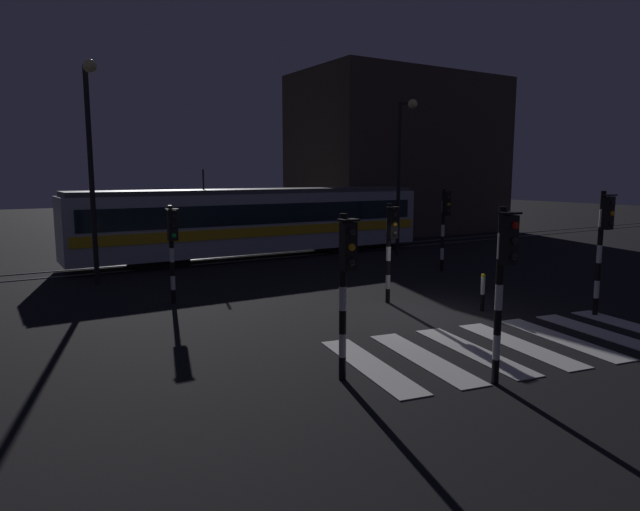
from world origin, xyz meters
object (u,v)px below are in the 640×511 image
Objects in this scene: traffic_light_corner_far_right at (445,218)px; traffic_light_kerb_mid_left at (504,269)px; tram at (257,221)px; traffic_light_corner_near_left at (346,272)px; street_lamp_trackside_right at (402,159)px; bollard_island_edge at (483,292)px; traffic_light_corner_far_left at (172,240)px; traffic_light_median_centre at (391,238)px; traffic_light_corner_near_right at (604,234)px; street_lamp_trackside_left at (91,148)px.

traffic_light_kerb_mid_left is (-7.96, -9.77, 0.02)m from traffic_light_corner_far_right.
tram reaches higher than traffic_light_corner_far_right.
tram is (5.51, 15.59, -0.38)m from traffic_light_corner_near_left.
traffic_light_kerb_mid_left is at bearing -123.44° from street_lamp_trackside_right.
bollard_island_edge is at bearing -124.41° from traffic_light_corner_far_right.
traffic_light_corner_far_left is 0.17× the size of tram.
traffic_light_corner_far_right is 3.01× the size of bollard_island_edge.
traffic_light_corner_far_left is 2.71× the size of bollard_island_edge.
traffic_light_kerb_mid_left is 17.18m from street_lamp_trackside_right.
traffic_light_kerb_mid_left reaches higher than traffic_light_corner_far_left.
street_lamp_trackside_right reaches higher than traffic_light_corner_near_left.
traffic_light_corner_near_left is 0.44× the size of street_lamp_trackside_right.
traffic_light_corner_near_left is 0.96× the size of traffic_light_kerb_mid_left.
traffic_light_corner_near_left is 2.90× the size of bollard_island_edge.
traffic_light_median_centre is at bearing 44.20° from traffic_light_corner_near_left.
traffic_light_corner_near_right is 0.48× the size of street_lamp_trackside_right.
traffic_light_corner_near_right is at bearing -47.11° from traffic_light_median_centre.
traffic_light_corner_near_left is at bearing -109.47° from tram.
street_lamp_trackside_left is 1.05× the size of street_lamp_trackside_right.
street_lamp_trackside_left reaches higher than bollard_island_edge.
street_lamp_trackside_left is at bearing -179.79° from street_lamp_trackside_right.
traffic_light_corner_near_right is 16.55m from street_lamp_trackside_left.
traffic_light_corner_far_right is 7.79m from traffic_light_corner_near_right.
traffic_light_corner_far_left is at bearing 179.90° from traffic_light_corner_far_right.
tram is 15.64× the size of bollard_island_edge.
traffic_light_corner_near_right reaches higher than traffic_light_corner_far_left.
traffic_light_corner_near_right is 1.16× the size of traffic_light_corner_far_left.
traffic_light_corner_far_left is 0.41× the size of street_lamp_trackside_right.
street_lamp_trackside_right is at bearing 48.53° from traffic_light_median_centre.
bollard_island_edge is at bearing 21.19° from traffic_light_corner_near_left.
tram is at bearing 22.07° from street_lamp_trackside_left.
traffic_light_corner_near_right is 15.53m from tram.
street_lamp_trackside_right reaches higher than bollard_island_edge.
bollard_island_edge is at bearing -117.60° from street_lamp_trackside_right.
street_lamp_trackside_left is at bearing 100.18° from traffic_light_corner_near_left.
street_lamp_trackside_left reaches higher than traffic_light_corner_far_right.
traffic_light_corner_near_right is 8.87m from traffic_light_corner_near_left.
street_lamp_trackside_left is at bearing -157.93° from tram.
traffic_light_corner_far_left is 0.89× the size of traffic_light_kerb_mid_left.
street_lamp_trackside_right is 6.62× the size of bollard_island_edge.
traffic_light_kerb_mid_left is at bearing -134.60° from bollard_island_edge.
traffic_light_corner_near_left is at bearing -135.80° from traffic_light_median_centre.
street_lamp_trackside_left reaches higher than traffic_light_corner_far_left.
street_lamp_trackside_left reaches higher than traffic_light_corner_near_right.
tram reaches higher than traffic_light_corner_near_left.
traffic_light_corner_far_left is at bearing -160.68° from street_lamp_trackside_right.
traffic_light_kerb_mid_left is 0.19× the size of tram.
traffic_light_corner_far_left is at bearing 149.37° from traffic_light_median_centre.
traffic_light_corner_far_left is 5.39m from street_lamp_trackside_left.
traffic_light_corner_far_left is at bearing 107.99° from traffic_light_kerb_mid_left.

